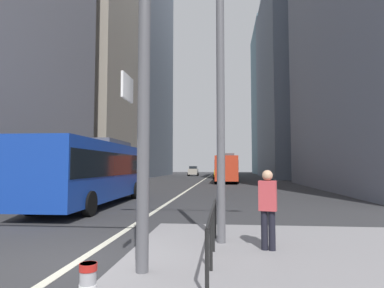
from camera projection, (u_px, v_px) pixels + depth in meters
name	position (u px, v px, depth m)	size (l,w,h in m)	color
ground_plane	(187.00, 190.00, 26.37)	(160.00, 160.00, 0.00)	#303033
lane_centre_line	(198.00, 184.00, 36.30)	(0.20, 80.00, 0.01)	beige
office_tower_left_mid	(84.00, 55.00, 44.33)	(13.18, 17.14, 34.27)	gray
office_tower_left_far	(133.00, 47.00, 68.24)	(13.19, 24.49, 54.01)	slate
office_tower_right_mid	(303.00, 83.00, 57.57)	(13.99, 24.79, 33.32)	slate
office_tower_right_far	(280.00, 101.00, 81.66)	(12.87, 19.20, 36.75)	slate
city_bus_blue_oncoming	(94.00, 169.00, 16.47)	(2.81, 10.87, 3.40)	#14389E
city_bus_red_receding	(227.00, 167.00, 39.78)	(2.76, 11.17, 3.40)	red
car_oncoming_mid	(193.00, 171.00, 65.29)	(2.08, 4.06, 1.94)	#B2A899
car_receding_near	(229.00, 173.00, 48.99)	(2.21, 4.23, 1.94)	#232838
car_receding_far	(220.00, 172.00, 49.86)	(2.06, 4.49, 1.94)	gold
traffic_signal_gantry	(20.00, 50.00, 6.13)	(7.05, 0.65, 6.00)	#515156
street_lamp_post	(220.00, 34.00, 8.13)	(5.50, 0.32, 8.00)	#56565B
pedestrian_railing	(212.00, 223.00, 6.39)	(0.06, 3.91, 0.98)	black
pedestrian_waiting	(268.00, 205.00, 7.16)	(0.43, 0.32, 1.74)	black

